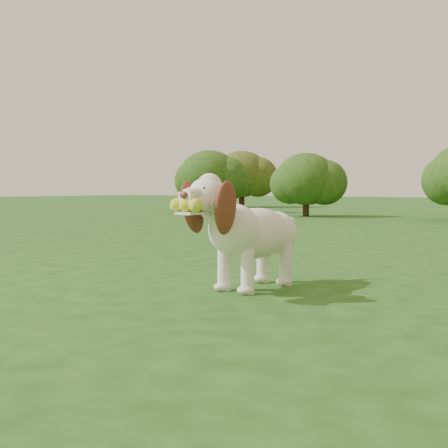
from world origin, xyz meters
The scene contains 5 objects.
ground centered at (0.00, 0.00, 0.00)m, with size 80.00×80.00×0.00m, color #1C4413.
dog centered at (-0.14, -0.29, 0.39)m, with size 0.43×1.11×0.72m.
shrub_a centered at (-4.08, 8.44, 0.86)m, with size 1.41×1.41×1.46m.
shrub_e centered at (-7.20, 8.92, 0.98)m, with size 1.61×1.61×1.67m.
shrub_g centered at (-8.93, 13.19, 1.15)m, with size 1.89×1.89×1.96m.
Camera 1 is at (1.74, -3.25, 0.63)m, focal length 45.00 mm.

